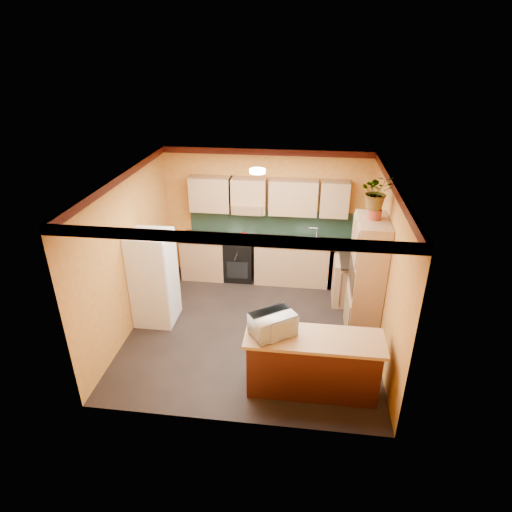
# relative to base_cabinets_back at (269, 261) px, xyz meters

# --- Properties ---
(room_shell) EXTENTS (4.24, 4.24, 2.72)m
(room_shell) POSITION_rel_base_cabinets_back_xyz_m (-0.08, -1.52, 1.65)
(room_shell) COLOR black
(room_shell) RESTS_ON ground
(base_cabinets_back) EXTENTS (3.65, 0.60, 0.88)m
(base_cabinets_back) POSITION_rel_base_cabinets_back_xyz_m (0.00, 0.00, 0.00)
(base_cabinets_back) COLOR tan
(base_cabinets_back) RESTS_ON ground
(countertop_back) EXTENTS (3.65, 0.62, 0.04)m
(countertop_back) POSITION_rel_base_cabinets_back_xyz_m (0.00, -0.00, 0.46)
(countertop_back) COLOR black
(countertop_back) RESTS_ON base_cabinets_back
(stove) EXTENTS (0.58, 0.58, 0.91)m
(stove) POSITION_rel_base_cabinets_back_xyz_m (-0.62, -0.00, 0.02)
(stove) COLOR black
(stove) RESTS_ON ground
(kettle) EXTENTS (0.23, 0.23, 0.18)m
(kettle) POSITION_rel_base_cabinets_back_xyz_m (-0.52, -0.05, 0.56)
(kettle) COLOR #B20C0B
(kettle) RESTS_ON stove
(sink) EXTENTS (0.48, 0.40, 0.03)m
(sink) POSITION_rel_base_cabinets_back_xyz_m (0.78, 0.00, 0.50)
(sink) COLOR silver
(sink) RESTS_ON countertop_back
(base_cabinets_right) EXTENTS (0.60, 0.80, 0.88)m
(base_cabinets_right) POSITION_rel_base_cabinets_back_xyz_m (1.70, -0.70, 0.00)
(base_cabinets_right) COLOR tan
(base_cabinets_right) RESTS_ON ground
(countertop_right) EXTENTS (0.62, 0.80, 0.04)m
(countertop_right) POSITION_rel_base_cabinets_back_xyz_m (1.70, -0.70, 0.46)
(countertop_right) COLOR black
(countertop_right) RESTS_ON base_cabinets_right
(fridge) EXTENTS (0.68, 0.66, 1.70)m
(fridge) POSITION_rel_base_cabinets_back_xyz_m (-1.85, -1.73, 0.41)
(fridge) COLOR white
(fridge) RESTS_ON ground
(pantry) EXTENTS (0.48, 0.90, 2.10)m
(pantry) POSITION_rel_base_cabinets_back_xyz_m (1.75, -1.69, 0.61)
(pantry) COLOR tan
(pantry) RESTS_ON ground
(fern_pot) EXTENTS (0.22, 0.22, 0.16)m
(fern_pot) POSITION_rel_base_cabinets_back_xyz_m (1.75, -1.64, 1.74)
(fern_pot) COLOR #993925
(fern_pot) RESTS_ON pantry
(fern) EXTENTS (0.51, 0.44, 0.54)m
(fern) POSITION_rel_base_cabinets_back_xyz_m (1.75, -1.64, 2.09)
(fern) COLOR tan
(fern) RESTS_ON fern_pot
(breakfast_bar) EXTENTS (1.80, 0.55, 0.88)m
(breakfast_bar) POSITION_rel_base_cabinets_back_xyz_m (0.93, -3.17, 0.00)
(breakfast_bar) COLOR #4F1E12
(breakfast_bar) RESTS_ON ground
(bar_top) EXTENTS (1.90, 0.65, 0.05)m
(bar_top) POSITION_rel_base_cabinets_back_xyz_m (0.93, -3.17, 0.47)
(bar_top) COLOR tan
(bar_top) RESTS_ON breakfast_bar
(microwave) EXTENTS (0.70, 0.66, 0.32)m
(microwave) POSITION_rel_base_cabinets_back_xyz_m (0.35, -3.17, 0.65)
(microwave) COLOR white
(microwave) RESTS_ON bar_top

